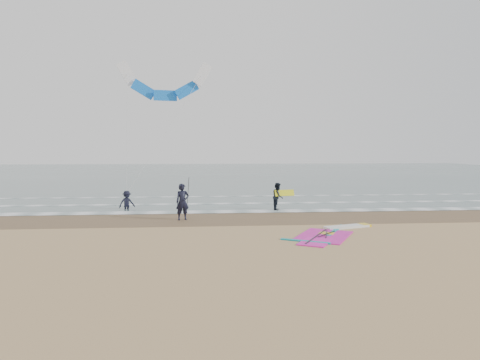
{
  "coord_description": "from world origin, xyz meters",
  "views": [
    {
      "loc": [
        -3.35,
        -17.61,
        3.9
      ],
      "look_at": [
        -1.45,
        5.0,
        2.2
      ],
      "focal_mm": 32.0,
      "sensor_mm": 36.0,
      "label": 1
    }
  ],
  "objects": [
    {
      "name": "ground",
      "position": [
        0.0,
        0.0,
        0.0
      ],
      "size": [
        120.0,
        120.0,
        0.0
      ],
      "primitive_type": "plane",
      "color": "tan",
      "rests_on": "ground"
    },
    {
      "name": "sea_water",
      "position": [
        0.0,
        48.0,
        0.01
      ],
      "size": [
        120.0,
        80.0,
        0.02
      ],
      "primitive_type": "cube",
      "color": "#47605E",
      "rests_on": "ground"
    },
    {
      "name": "person_wading",
      "position": [
        -8.23,
        9.71,
        0.78
      ],
      "size": [
        1.16,
        0.98,
        1.56
      ],
      "primitive_type": "imported",
      "rotation": [
        0.0,
        0.0,
        0.48
      ],
      "color": "black",
      "rests_on": "ground"
    },
    {
      "name": "foam_waterline",
      "position": [
        0.0,
        10.44,
        0.03
      ],
      "size": [
        120.0,
        9.15,
        0.02
      ],
      "color": "white",
      "rests_on": "ground"
    },
    {
      "name": "surf_kite",
      "position": [
        -6.16,
        14.4,
        8.52
      ],
      "size": [
        6.96,
        4.98,
        9.25
      ],
      "color": "white",
      "rests_on": "ground"
    },
    {
      "name": "person_walking",
      "position": [
        1.26,
        8.78,
        0.86
      ],
      "size": [
        0.87,
        0.99,
        1.73
      ],
      "primitive_type": "imported",
      "rotation": [
        0.0,
        0.0,
        1.28
      ],
      "color": "black",
      "rests_on": "ground"
    },
    {
      "name": "windsurf_rig",
      "position": [
        2.4,
        1.16,
        0.03
      ],
      "size": [
        5.05,
        4.78,
        0.12
      ],
      "color": "white",
      "rests_on": "ground"
    },
    {
      "name": "wet_sand_band",
      "position": [
        0.0,
        6.0,
        0.0
      ],
      "size": [
        120.0,
        5.0,
        0.01
      ],
      "primitive_type": "cube",
      "color": "brown",
      "rests_on": "ground"
    },
    {
      "name": "carried_kiteboard",
      "position": [
        1.66,
        8.68,
        1.09
      ],
      "size": [
        1.3,
        0.51,
        0.39
      ],
      "color": "yellow",
      "rests_on": "ground"
    },
    {
      "name": "person_standing",
      "position": [
        -4.53,
        5.54,
        0.99
      ],
      "size": [
        0.82,
        0.65,
        1.98
      ],
      "primitive_type": "imported",
      "rotation": [
        0.0,
        0.0,
        0.27
      ],
      "color": "black",
      "rests_on": "ground"
    },
    {
      "name": "held_pole",
      "position": [
        -4.23,
        5.54,
        1.45
      ],
      "size": [
        0.17,
        0.86,
        1.82
      ],
      "color": "black",
      "rests_on": "ground"
    }
  ]
}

